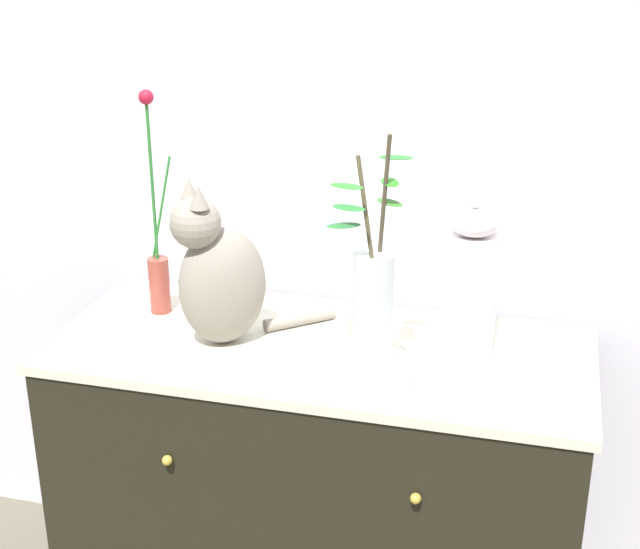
% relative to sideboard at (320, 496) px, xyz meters
% --- Properties ---
extents(wall_back, '(4.40, 0.08, 2.60)m').
position_rel_sideboard_xyz_m(wall_back, '(0.00, 0.35, 0.87)').
color(wall_back, silver).
rests_on(wall_back, ground_plane).
extents(sideboard, '(1.27, 0.57, 0.86)m').
position_rel_sideboard_xyz_m(sideboard, '(0.00, 0.00, 0.00)').
color(sideboard, black).
rests_on(sideboard, ground_plane).
extents(cat_sitting, '(0.36, 0.33, 0.40)m').
position_rel_sideboard_xyz_m(cat_sitting, '(-0.23, -0.04, 0.60)').
color(cat_sitting, gray).
rests_on(cat_sitting, sideboard).
extents(vase_slim_green, '(0.08, 0.05, 0.57)m').
position_rel_sideboard_xyz_m(vase_slim_green, '(-0.44, 0.09, 0.56)').
color(vase_slim_green, brown).
rests_on(vase_slim_green, sideboard).
extents(bowl_porcelain, '(0.19, 0.19, 0.05)m').
position_rel_sideboard_xyz_m(bowl_porcelain, '(0.16, -0.16, 0.45)').
color(bowl_porcelain, white).
rests_on(bowl_porcelain, sideboard).
extents(vase_glass_clear, '(0.16, 0.16, 0.50)m').
position_rel_sideboard_xyz_m(vase_glass_clear, '(0.15, -0.16, 0.62)').
color(vase_glass_clear, silver).
rests_on(vase_glass_clear, bowl_porcelain).
extents(jar_lidded_porcelain, '(0.12, 0.12, 0.37)m').
position_rel_sideboard_xyz_m(jar_lidded_porcelain, '(0.34, 0.07, 0.60)').
color(jar_lidded_porcelain, silver).
rests_on(jar_lidded_porcelain, sideboard).
extents(candle_pillar, '(0.05, 0.05, 0.13)m').
position_rel_sideboard_xyz_m(candle_pillar, '(0.10, -0.03, 0.49)').
color(candle_pillar, beige).
rests_on(candle_pillar, sideboard).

